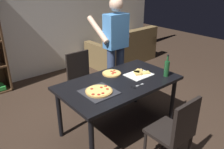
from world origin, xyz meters
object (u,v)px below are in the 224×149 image
Objects in this scene: chair_near_camera at (176,130)px; pepperoni_pizza_on_tray at (99,91)px; chair_far_side at (82,76)px; person_serving_pizza at (115,44)px; kitchen_scissors at (136,86)px; dining_table at (119,86)px; wine_bottle at (167,68)px; couch at (123,51)px; second_pizza_plain at (112,73)px.

chair_near_camera reaches higher than pepperoni_pizza_on_tray.
person_serving_pizza is (0.54, -0.22, 0.49)m from chair_far_side.
person_serving_pizza is at bearing 63.41° from kitchen_scissors.
chair_far_side is 0.76m from person_serving_pizza.
chair_near_camera reaches higher than dining_table.
dining_table is 8.29× the size of kitchen_scissors.
chair_far_side is (0.00, 0.94, -0.16)m from dining_table.
pepperoni_pizza_on_tray is at bearing 158.88° from kitchen_scissors.
wine_bottle is (1.02, -0.21, 0.10)m from pepperoni_pizza_on_tray.
dining_table is at bearing 90.00° from chair_near_camera.
dining_table is 0.95m from chair_far_side.
dining_table is 1.80× the size of chair_near_camera.
pepperoni_pizza_on_tray is 1.99× the size of kitchen_scissors.
chair_far_side is 2.18m from couch.
second_pizza_plain reaches higher than dining_table.
couch is at bearing 43.56° from second_pizza_plain.
second_pizza_plain is (0.48, 0.33, -0.00)m from pepperoni_pizza_on_tray.
person_serving_pizza is at bearing 40.40° from pepperoni_pizza_on_tray.
second_pizza_plain is (0.08, -0.69, 0.25)m from chair_far_side.
couch is at bearing 50.50° from kitchen_scissors.
chair_far_side is at bearing 90.00° from chair_near_camera.
pepperoni_pizza_on_tray is at bearing -139.60° from person_serving_pizza.
person_serving_pizza is at bearing 45.21° from second_pizza_plain.
person_serving_pizza is 8.97× the size of kitchen_scissors.
chair_far_side is 4.61× the size of kitchen_scissors.
chair_near_camera reaches higher than second_pizza_plain.
pepperoni_pizza_on_tray is at bearing -168.68° from dining_table.
chair_near_camera is at bearing -133.70° from wine_bottle.
person_serving_pizza is 4.51× the size of pepperoni_pizza_on_tray.
dining_table is 0.95m from chair_near_camera.
chair_near_camera is 1.81m from person_serving_pizza.
chair_far_side is 2.32× the size of pepperoni_pizza_on_tray.
chair_near_camera is 2.32× the size of pepperoni_pizza_on_tray.
wine_bottle is at bearing 46.30° from chair_near_camera.
chair_near_camera is at bearing -90.00° from chair_far_side.
wine_bottle is at bearing -45.09° from second_pizza_plain.
pepperoni_pizza_on_tray is 1.23× the size of wine_bottle.
second_pizza_plain is at bearing -83.25° from chair_far_side.
wine_bottle reaches higher than chair_far_side.
chair_far_side is 1.22m from kitchen_scissors.
pepperoni_pizza_on_tray is (-0.40, 0.86, 0.25)m from chair_near_camera.
dining_table is at bearing -127.04° from person_serving_pizza.
wine_bottle is (0.62, -0.29, 0.19)m from dining_table.
second_pizza_plain is at bearing 87.16° from kitchen_scissors.
person_serving_pizza reaches higher than second_pizza_plain.
second_pizza_plain is at bearing 34.98° from pepperoni_pizza_on_tray.
chair_near_camera is 0.73m from kitchen_scissors.
couch reaches higher than kitchen_scissors.
person_serving_pizza reaches higher than couch.
kitchen_scissors is at bearing -77.56° from dining_table.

